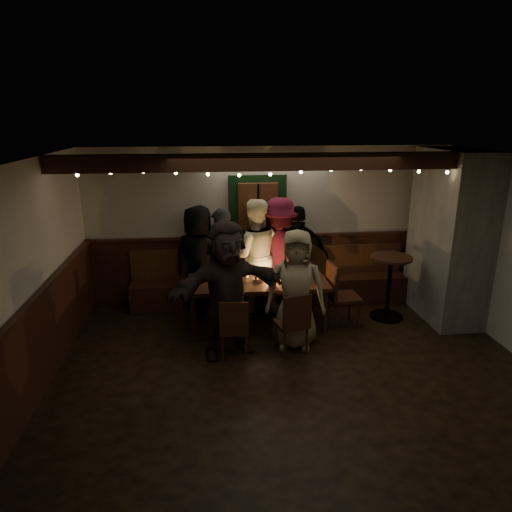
{
  "coord_description": "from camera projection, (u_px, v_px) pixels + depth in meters",
  "views": [
    {
      "loc": [
        -1.03,
        -4.88,
        3.05
      ],
      "look_at": [
        -0.32,
        1.6,
        1.05
      ],
      "focal_mm": 32.0,
      "sensor_mm": 36.0,
      "label": 1
    }
  ],
  "objects": [
    {
      "name": "person_a",
      "position": [
        199.0,
        259.0,
        7.25
      ],
      "size": [
        1.0,
        0.84,
        1.74
      ],
      "primitive_type": "imported",
      "rotation": [
        0.0,
        0.0,
        2.75
      ],
      "color": "black",
      "rests_on": "ground"
    },
    {
      "name": "chair_end",
      "position": [
        338.0,
        291.0,
        6.79
      ],
      "size": [
        0.48,
        0.48,
        0.98
      ],
      "color": "#321A11",
      "rests_on": "ground"
    },
    {
      "name": "person_c",
      "position": [
        254.0,
        256.0,
        7.3
      ],
      "size": [
        0.89,
        0.69,
        1.83
      ],
      "primitive_type": "imported",
      "rotation": [
        0.0,
        0.0,
        3.14
      ],
      "color": "#F5EDBF",
      "rests_on": "ground"
    },
    {
      "name": "high_top",
      "position": [
        389.0,
        279.0,
        7.05
      ],
      "size": [
        0.63,
        0.63,
        1.01
      ],
      "color": "black",
      "rests_on": "ground"
    },
    {
      "name": "person_f",
      "position": [
        227.0,
        289.0,
        5.89
      ],
      "size": [
        1.78,
        1.08,
        1.83
      ],
      "primitive_type": "imported",
      "rotation": [
        0.0,
        0.0,
        0.35
      ],
      "color": "#2D2220",
      "rests_on": "ground"
    },
    {
      "name": "room",
      "position": [
        350.0,
        255.0,
        6.79
      ],
      "size": [
        6.02,
        5.01,
        2.62
      ],
      "color": "black",
      "rests_on": "ground"
    },
    {
      "name": "person_b",
      "position": [
        221.0,
        260.0,
        7.28
      ],
      "size": [
        0.67,
        0.49,
        1.7
      ],
      "primitive_type": "imported",
      "rotation": [
        0.0,
        0.0,
        3.28
      ],
      "color": "black",
      "rests_on": "ground"
    },
    {
      "name": "chair_near_right",
      "position": [
        294.0,
        320.0,
        5.98
      ],
      "size": [
        0.47,
        0.47,
        0.87
      ],
      "color": "#321A11",
      "rests_on": "ground"
    },
    {
      "name": "dining_table",
      "position": [
        257.0,
        285.0,
        6.74
      ],
      "size": [
        2.04,
        0.88,
        0.89
      ],
      "color": "#321A11",
      "rests_on": "ground"
    },
    {
      "name": "person_d",
      "position": [
        279.0,
        253.0,
        7.44
      ],
      "size": [
        1.28,
        0.89,
        1.82
      ],
      "primitive_type": "imported",
      "rotation": [
        0.0,
        0.0,
        2.95
      ],
      "color": "#4F1020",
      "rests_on": "ground"
    },
    {
      "name": "person_g",
      "position": [
        296.0,
        290.0,
        6.11
      ],
      "size": [
        0.89,
        0.66,
        1.65
      ],
      "primitive_type": "imported",
      "rotation": [
        0.0,
        0.0,
        -0.18
      ],
      "color": "tan",
      "rests_on": "ground"
    },
    {
      "name": "chair_near_left",
      "position": [
        234.0,
        326.0,
        5.87
      ],
      "size": [
        0.4,
        0.4,
        0.83
      ],
      "color": "#321A11",
      "rests_on": "ground"
    },
    {
      "name": "person_e",
      "position": [
        298.0,
        257.0,
        7.43
      ],
      "size": [
        1.03,
        0.5,
        1.7
      ],
      "primitive_type": "imported",
      "rotation": [
        0.0,
        0.0,
        3.06
      ],
      "color": "black",
      "rests_on": "ground"
    }
  ]
}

